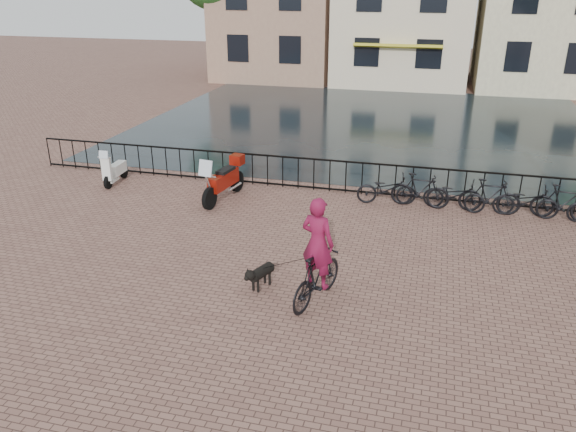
% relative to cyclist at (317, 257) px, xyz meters
% --- Properties ---
extents(ground, '(100.00, 100.00, 0.00)m').
position_rel_cyclist_xyz_m(ground, '(-0.98, -1.56, -1.01)').
color(ground, brown).
rests_on(ground, ground).
extents(canal_water, '(20.00, 20.00, 0.00)m').
position_rel_cyclist_xyz_m(canal_water, '(-0.98, 15.74, -1.01)').
color(canal_water, black).
rests_on(canal_water, ground).
extents(railing, '(20.00, 0.05, 1.02)m').
position_rel_cyclist_xyz_m(railing, '(-0.98, 6.44, -0.50)').
color(railing, black).
rests_on(railing, ground).
extents(cyclist, '(1.10, 2.01, 2.65)m').
position_rel_cyclist_xyz_m(cyclist, '(0.00, 0.00, 0.00)').
color(cyclist, black).
rests_on(cyclist, ground).
extents(dog, '(0.58, 0.92, 0.59)m').
position_rel_cyclist_xyz_m(dog, '(-1.25, 0.24, -0.71)').
color(dog, black).
rests_on(dog, ground).
extents(motorcycle, '(0.84, 2.18, 1.52)m').
position_rel_cyclist_xyz_m(motorcycle, '(-3.87, 4.91, -0.25)').
color(motorcycle, maroon).
rests_on(motorcycle, ground).
extents(scooter, '(0.49, 1.40, 1.27)m').
position_rel_cyclist_xyz_m(scooter, '(-7.78, 5.43, -0.37)').
color(scooter, white).
rests_on(scooter, ground).
extents(parked_bike_0, '(1.79, 0.86, 0.90)m').
position_rel_cyclist_xyz_m(parked_bike_0, '(0.82, 5.84, -0.55)').
color(parked_bike_0, black).
rests_on(parked_bike_0, ground).
extents(parked_bike_1, '(1.69, 0.59, 1.00)m').
position_rel_cyclist_xyz_m(parked_bike_1, '(1.77, 5.84, -0.51)').
color(parked_bike_1, black).
rests_on(parked_bike_1, ground).
extents(parked_bike_2, '(1.78, 0.82, 0.90)m').
position_rel_cyclist_xyz_m(parked_bike_2, '(2.72, 5.84, -0.55)').
color(parked_bike_2, black).
rests_on(parked_bike_2, ground).
extents(parked_bike_3, '(1.67, 0.51, 1.00)m').
position_rel_cyclist_xyz_m(parked_bike_3, '(3.67, 5.84, -0.51)').
color(parked_bike_3, black).
rests_on(parked_bike_3, ground).
extents(parked_bike_4, '(1.73, 0.64, 0.90)m').
position_rel_cyclist_xyz_m(parked_bike_4, '(4.62, 5.84, -0.55)').
color(parked_bike_4, black).
rests_on(parked_bike_4, ground).
extents(parked_bike_5, '(1.71, 0.71, 1.00)m').
position_rel_cyclist_xyz_m(parked_bike_5, '(5.57, 5.84, -0.51)').
color(parked_bike_5, black).
rests_on(parked_bike_5, ground).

